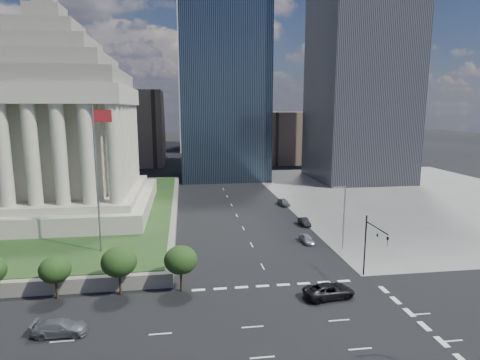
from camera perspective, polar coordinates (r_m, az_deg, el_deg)
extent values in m
plane|color=black|center=(133.17, -3.46, 0.87)|extent=(500.00, 500.00, 0.00)
cube|color=slate|center=(109.16, 23.26, -1.99)|extent=(68.00, 90.00, 0.03)
cube|color=slate|center=(90.49, -30.38, -4.37)|extent=(66.00, 70.00, 1.80)
cube|color=#253D19|center=(90.28, -30.44, -3.78)|extent=(64.00, 68.00, 0.10)
cylinder|color=slate|center=(57.05, -19.70, -0.02)|extent=(0.24, 0.24, 20.00)
cube|color=maroon|center=(56.03, -19.01, 8.60)|extent=(2.40, 0.05, 1.60)
cube|color=black|center=(126.93, -2.50, 14.02)|extent=(26.00, 26.00, 60.00)
cube|color=black|center=(130.47, 17.18, 22.38)|extent=(26.00, 28.00, 100.00)
cube|color=brown|center=(166.89, 6.73, 6.15)|extent=(20.00, 30.00, 20.00)
cube|color=brown|center=(162.40, -15.09, 7.18)|extent=(24.00, 30.00, 28.00)
cylinder|color=black|center=(54.66, 17.36, -8.87)|extent=(0.18, 0.18, 8.00)
cylinder|color=black|center=(51.37, 18.86, -6.44)|extent=(0.14, 5.50, 0.14)
cube|color=black|center=(49.28, 20.25, -8.20)|extent=(0.30, 0.30, 1.10)
cylinder|color=slate|center=(63.05, 14.56, -5.25)|extent=(0.16, 0.16, 10.00)
cylinder|color=slate|center=(61.64, 13.98, -0.99)|extent=(1.80, 0.12, 0.12)
cube|color=slate|center=(61.33, 13.19, -1.11)|extent=(0.50, 0.22, 0.14)
imported|color=black|center=(48.63, 12.57, -15.12)|extent=(6.22, 3.53, 1.64)
imported|color=#56585D|center=(44.25, -24.18, -18.60)|extent=(2.25, 5.20, 1.49)
imported|color=#919499|center=(66.19, 9.49, -8.25)|extent=(3.94, 1.74, 1.32)
imported|color=black|center=(75.59, 9.14, -5.90)|extent=(4.06, 1.49, 1.33)
imported|color=slate|center=(90.07, 6.24, -3.16)|extent=(4.62, 2.23, 1.52)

